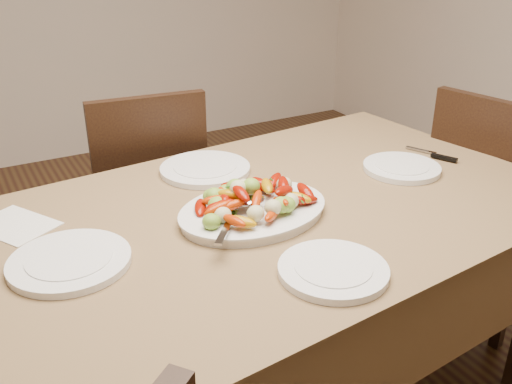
{
  "coord_description": "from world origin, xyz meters",
  "views": [
    {
      "loc": [
        -0.49,
        -0.94,
        1.49
      ],
      "look_at": [
        0.21,
        0.3,
        0.82
      ],
      "focal_mm": 40.0,
      "sensor_mm": 36.0,
      "label": 1
    }
  ],
  "objects_px": {
    "dining_table": "(256,321)",
    "chair_right": "(498,207)",
    "plate_left": "(70,262)",
    "plate_right": "(402,168)",
    "chair_far": "(144,198)",
    "plate_near": "(333,270)",
    "serving_platter": "(253,213)",
    "plate_far": "(205,169)"
  },
  "relations": [
    {
      "from": "dining_table",
      "to": "chair_right",
      "type": "relative_size",
      "value": 1.94
    },
    {
      "from": "plate_left",
      "to": "plate_right",
      "type": "relative_size",
      "value": 1.15
    },
    {
      "from": "chair_far",
      "to": "plate_right",
      "type": "relative_size",
      "value": 3.82
    },
    {
      "from": "chair_right",
      "to": "plate_left",
      "type": "height_order",
      "value": "chair_right"
    },
    {
      "from": "chair_right",
      "to": "plate_right",
      "type": "distance_m",
      "value": 0.64
    },
    {
      "from": "plate_right",
      "to": "plate_near",
      "type": "bearing_deg",
      "value": -145.27
    },
    {
      "from": "chair_far",
      "to": "serving_platter",
      "type": "height_order",
      "value": "chair_far"
    },
    {
      "from": "chair_far",
      "to": "plate_left",
      "type": "bearing_deg",
      "value": 67.83
    },
    {
      "from": "plate_left",
      "to": "chair_far",
      "type": "bearing_deg",
      "value": 61.87
    },
    {
      "from": "serving_platter",
      "to": "plate_right",
      "type": "distance_m",
      "value": 0.58
    },
    {
      "from": "chair_far",
      "to": "plate_right",
      "type": "height_order",
      "value": "chair_far"
    },
    {
      "from": "chair_right",
      "to": "plate_right",
      "type": "xyz_separation_m",
      "value": [
        -0.56,
        -0.02,
        0.29
      ]
    },
    {
      "from": "chair_far",
      "to": "serving_platter",
      "type": "xyz_separation_m",
      "value": [
        0.05,
        -0.83,
        0.3
      ]
    },
    {
      "from": "dining_table",
      "to": "plate_left",
      "type": "xyz_separation_m",
      "value": [
        -0.52,
        -0.02,
        0.39
      ]
    },
    {
      "from": "plate_left",
      "to": "dining_table",
      "type": "bearing_deg",
      "value": 2.74
    },
    {
      "from": "dining_table",
      "to": "plate_far",
      "type": "bearing_deg",
      "value": 90.71
    },
    {
      "from": "chair_right",
      "to": "serving_platter",
      "type": "height_order",
      "value": "chair_right"
    },
    {
      "from": "chair_right",
      "to": "plate_right",
      "type": "relative_size",
      "value": 3.82
    },
    {
      "from": "serving_platter",
      "to": "plate_left",
      "type": "relative_size",
      "value": 1.46
    },
    {
      "from": "dining_table",
      "to": "chair_far",
      "type": "bearing_deg",
      "value": 94.84
    },
    {
      "from": "serving_platter",
      "to": "plate_left",
      "type": "xyz_separation_m",
      "value": [
        -0.5,
        -0.0,
        -0.0
      ]
    },
    {
      "from": "chair_far",
      "to": "serving_platter",
      "type": "distance_m",
      "value": 0.89
    },
    {
      "from": "plate_left",
      "to": "plate_far",
      "type": "height_order",
      "value": "same"
    },
    {
      "from": "dining_table",
      "to": "serving_platter",
      "type": "distance_m",
      "value": 0.39
    },
    {
      "from": "chair_far",
      "to": "plate_right",
      "type": "bearing_deg",
      "value": 134.68
    },
    {
      "from": "chair_right",
      "to": "plate_far",
      "type": "height_order",
      "value": "chair_right"
    },
    {
      "from": "plate_right",
      "to": "serving_platter",
      "type": "bearing_deg",
      "value": -175.29
    },
    {
      "from": "chair_right",
      "to": "plate_near",
      "type": "height_order",
      "value": "chair_right"
    },
    {
      "from": "plate_far",
      "to": "plate_near",
      "type": "relative_size",
      "value": 1.14
    },
    {
      "from": "plate_left",
      "to": "plate_right",
      "type": "bearing_deg",
      "value": 2.8
    },
    {
      "from": "dining_table",
      "to": "plate_right",
      "type": "relative_size",
      "value": 7.39
    },
    {
      "from": "chair_far",
      "to": "dining_table",
      "type": "bearing_deg",
      "value": 100.8
    },
    {
      "from": "dining_table",
      "to": "chair_far",
      "type": "distance_m",
      "value": 0.82
    },
    {
      "from": "plate_far",
      "to": "serving_platter",
      "type": "bearing_deg",
      "value": -92.57
    },
    {
      "from": "chair_far",
      "to": "chair_right",
      "type": "bearing_deg",
      "value": 153.38
    },
    {
      "from": "chair_right",
      "to": "plate_near",
      "type": "distance_m",
      "value": 1.23
    },
    {
      "from": "chair_right",
      "to": "plate_right",
      "type": "height_order",
      "value": "chair_right"
    },
    {
      "from": "serving_platter",
      "to": "plate_far",
      "type": "relative_size",
      "value": 1.44
    },
    {
      "from": "plate_left",
      "to": "plate_far",
      "type": "bearing_deg",
      "value": 34.82
    },
    {
      "from": "plate_left",
      "to": "plate_near",
      "type": "distance_m",
      "value": 0.62
    },
    {
      "from": "plate_right",
      "to": "dining_table",
      "type": "bearing_deg",
      "value": -177.14
    },
    {
      "from": "chair_far",
      "to": "plate_left",
      "type": "xyz_separation_m",
      "value": [
        -0.45,
        -0.84,
        0.29
      ]
    }
  ]
}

